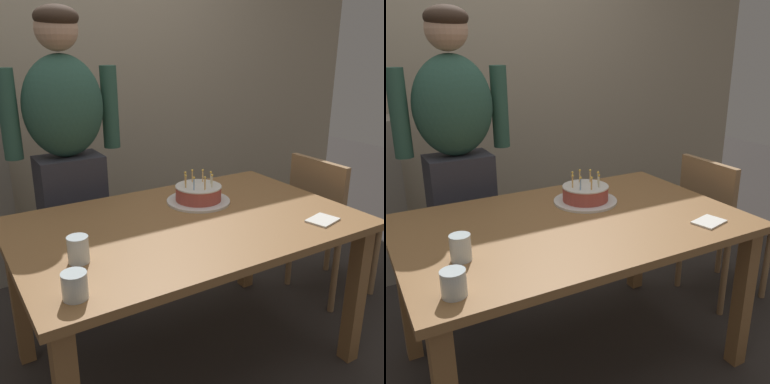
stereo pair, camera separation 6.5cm
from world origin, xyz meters
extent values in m
plane|color=#332D2B|center=(0.00, 0.00, 0.00)|extent=(10.00, 10.00, 0.00)
cube|color=tan|center=(0.00, 1.55, 1.30)|extent=(5.20, 0.10, 2.60)
cube|color=olive|center=(0.00, 0.00, 0.72)|extent=(1.50, 0.96, 0.03)
cube|color=olive|center=(0.68, -0.41, 0.35)|extent=(0.07, 0.07, 0.70)
cube|color=olive|center=(-0.68, 0.41, 0.35)|extent=(0.07, 0.07, 0.70)
cube|color=olive|center=(0.68, 0.41, 0.35)|extent=(0.07, 0.07, 0.70)
cylinder|color=white|center=(0.17, 0.17, 0.75)|extent=(0.31, 0.31, 0.01)
cylinder|color=#B24C42|center=(0.17, 0.17, 0.79)|extent=(0.22, 0.22, 0.07)
cylinder|color=silver|center=(0.17, 0.17, 0.82)|extent=(0.23, 0.23, 0.01)
cylinder|color=#93B7DB|center=(0.11, 0.13, 0.85)|extent=(0.01, 0.01, 0.05)
sphere|color=#F9C64C|center=(0.11, 0.13, 0.89)|extent=(0.01, 0.01, 0.01)
cylinder|color=#EAB266|center=(0.16, 0.10, 0.85)|extent=(0.01, 0.01, 0.05)
sphere|color=#F9C64C|center=(0.16, 0.10, 0.89)|extent=(0.01, 0.01, 0.01)
cylinder|color=beige|center=(0.21, 0.12, 0.85)|extent=(0.01, 0.01, 0.05)
sphere|color=#F9C64C|center=(0.21, 0.12, 0.89)|extent=(0.01, 0.01, 0.01)
cylinder|color=beige|center=(0.24, 0.17, 0.85)|extent=(0.01, 0.01, 0.05)
sphere|color=#F9C64C|center=(0.24, 0.17, 0.89)|extent=(0.01, 0.01, 0.01)
cylinder|color=#EAB266|center=(0.22, 0.22, 0.85)|extent=(0.01, 0.01, 0.05)
sphere|color=#F9C64C|center=(0.22, 0.22, 0.89)|extent=(0.01, 0.01, 0.01)
cylinder|color=#EAB266|center=(0.17, 0.24, 0.85)|extent=(0.01, 0.01, 0.05)
sphere|color=#F9C64C|center=(0.17, 0.24, 0.89)|extent=(0.01, 0.01, 0.01)
cylinder|color=#EAB266|center=(0.12, 0.23, 0.85)|extent=(0.01, 0.01, 0.05)
sphere|color=#F9C64C|center=(0.12, 0.23, 0.89)|extent=(0.01, 0.01, 0.01)
cylinder|color=#EAB266|center=(0.10, 0.18, 0.85)|extent=(0.01, 0.01, 0.05)
sphere|color=#F9C64C|center=(0.10, 0.18, 0.89)|extent=(0.01, 0.01, 0.01)
cylinder|color=silver|center=(-0.53, -0.13, 0.79)|extent=(0.08, 0.08, 0.10)
cylinder|color=silver|center=(-0.61, -0.36, 0.78)|extent=(0.08, 0.08, 0.09)
cube|color=white|center=(0.50, -0.32, 0.74)|extent=(0.16, 0.13, 0.01)
cube|color=#33333D|center=(-0.31, 0.71, 0.46)|extent=(0.34, 0.23, 0.92)
ellipsoid|color=#2D5647|center=(-0.31, 0.71, 1.18)|extent=(0.41, 0.27, 0.52)
sphere|color=tan|center=(-0.31, 0.71, 1.55)|extent=(0.21, 0.21, 0.21)
ellipsoid|color=#38281E|center=(-0.31, 0.70, 1.60)|extent=(0.21, 0.21, 0.12)
cylinder|color=#2D5647|center=(-0.05, 0.74, 1.15)|extent=(0.09, 0.09, 0.44)
cylinder|color=#2D5647|center=(-0.57, 0.74, 1.15)|extent=(0.09, 0.09, 0.44)
cube|color=#A37A51|center=(1.10, 0.09, 0.46)|extent=(0.42, 0.42, 0.02)
cube|color=#A37A51|center=(0.91, 0.09, 0.67)|extent=(0.04, 0.40, 0.40)
cylinder|color=#A37A51|center=(1.28, -0.09, 0.23)|extent=(0.04, 0.04, 0.45)
cylinder|color=#A37A51|center=(1.28, 0.27, 0.23)|extent=(0.04, 0.04, 0.45)
cylinder|color=#A37A51|center=(0.92, -0.09, 0.23)|extent=(0.04, 0.04, 0.45)
cylinder|color=#A37A51|center=(0.92, 0.27, 0.23)|extent=(0.04, 0.04, 0.45)
camera|label=1|loc=(-0.91, -1.52, 1.47)|focal=40.34mm
camera|label=2|loc=(-0.85, -1.55, 1.47)|focal=40.34mm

